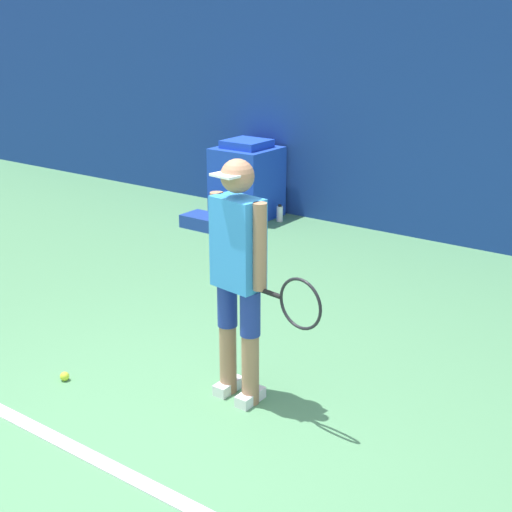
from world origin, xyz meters
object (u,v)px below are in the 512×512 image
tennis_ball (65,376)px  covered_chair (247,180)px  tennis_player (240,271)px  water_bottle (280,214)px  equipment_bag (215,224)px

tennis_ball → covered_chair: (-1.58, 4.36, 0.45)m
tennis_player → covered_chair: tennis_player is taller
tennis_player → tennis_ball: (-1.19, -0.57, -0.91)m
tennis_player → covered_chair: size_ratio=1.67×
tennis_ball → covered_chair: bearing=110.0°
water_bottle → covered_chair: bearing=-174.4°
water_bottle → tennis_player: bearing=-59.3°
water_bottle → tennis_ball: bearing=-76.1°
covered_chair → water_bottle: covered_chair is taller
covered_chair → equipment_bag: size_ratio=1.17×
tennis_player → water_bottle: size_ratio=7.63×
tennis_player → tennis_ball: size_ratio=24.87×
covered_chair → water_bottle: size_ratio=4.56×
tennis_player → water_bottle: tennis_player is taller
tennis_player → covered_chair: 4.73m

